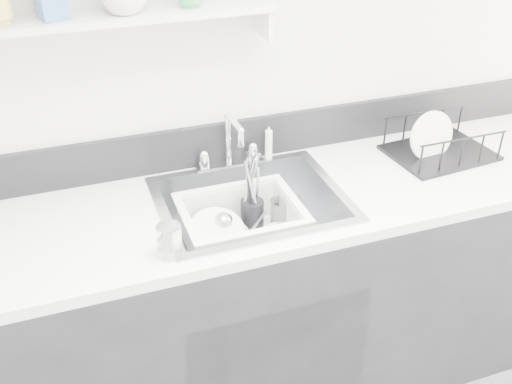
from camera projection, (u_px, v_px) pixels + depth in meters
name	position (u px, v px, depth m)	size (l,w,h in m)	color
room_shell	(406.00, 57.00, 1.01)	(3.50, 3.00, 2.60)	silver
counter_run	(252.00, 301.00, 2.30)	(3.20, 0.62, 0.92)	black
backsplash	(225.00, 142.00, 2.26)	(3.20, 0.02, 0.16)	black
sink	(251.00, 221.00, 2.11)	(0.64, 0.52, 0.20)	silver
faucet	(229.00, 153.00, 2.22)	(0.26, 0.18, 0.23)	silver
side_sprayer	(269.00, 143.00, 2.27)	(0.03, 0.03, 0.14)	white
wall_shelf	(118.00, 19.00, 1.83)	(1.00, 0.16, 0.12)	silver
wash_tub	(241.00, 226.00, 2.08)	(0.41, 0.33, 0.16)	white
plate_stack	(220.00, 236.00, 2.09)	(0.24, 0.23, 0.09)	white
utensil_cup	(252.00, 212.00, 2.16)	(0.08, 0.08, 0.28)	black
ladle	(242.00, 230.00, 2.10)	(0.28, 0.10, 0.08)	silver
tumbler_in_tub	(280.00, 213.00, 2.17)	(0.07, 0.07, 0.10)	white
tumbler_counter	(170.00, 241.00, 1.77)	(0.07, 0.07, 0.10)	white
dish_rack	(442.00, 139.00, 2.31)	(0.39, 0.29, 0.14)	black
bowl_small	(281.00, 234.00, 2.12)	(0.11, 0.11, 0.03)	white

